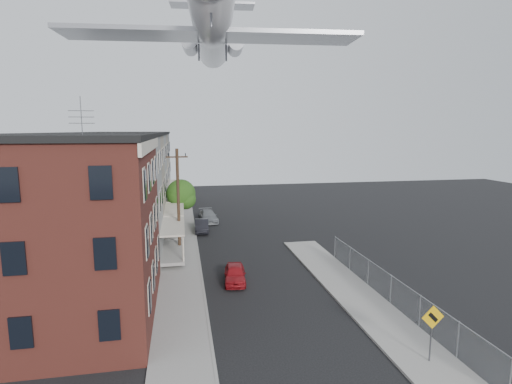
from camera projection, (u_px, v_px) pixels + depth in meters
ground at (305, 364)px, 18.14m from camera, size 120.00×120.00×0.00m
sidewalk_left at (181, 234)px, 40.44m from camera, size 3.00×62.00×0.12m
sidewalk_right at (360, 299)px, 24.96m from camera, size 3.00×26.00×0.12m
curb_left at (195, 234)px, 40.70m from camera, size 0.15×62.00×0.14m
curb_right at (338, 301)px, 24.70m from camera, size 0.15×26.00×0.14m
corner_building at (59, 228)px, 21.96m from camera, size 10.31×12.30×12.15m
row_house_a at (95, 200)px, 31.20m from camera, size 11.98×7.00×10.30m
row_house_b at (111, 187)px, 38.00m from camera, size 11.98×7.00×10.30m
row_house_c at (121, 179)px, 44.80m from camera, size 11.98×7.00×10.30m
row_house_d at (129, 172)px, 51.59m from camera, size 11.98×7.00×10.30m
row_house_e at (135, 167)px, 58.39m from camera, size 11.98×7.00×10.30m
chainlink_fence at (391, 289)px, 24.12m from camera, size 0.06×18.06×1.90m
warning_sign at (432, 325)px, 17.88m from camera, size 1.10×0.11×2.80m
utility_pole at (178, 200)px, 33.88m from camera, size 1.80×0.26×9.00m
street_tree at (182, 195)px, 43.77m from camera, size 3.22×3.20×5.20m
car_near at (235, 274)px, 27.79m from camera, size 1.85×3.76×1.23m
car_mid at (202, 226)px, 41.61m from camera, size 1.49×3.94×1.28m
car_far at (208, 216)px, 46.16m from camera, size 2.27×4.70×1.32m
airplane at (212, 28)px, 34.24m from camera, size 24.15×27.57×7.96m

